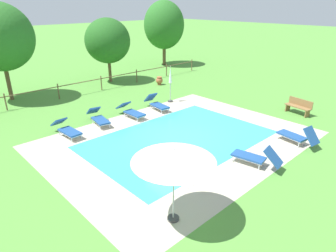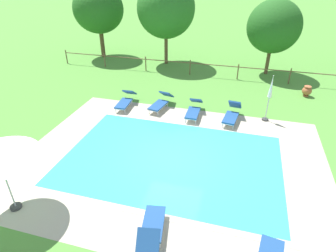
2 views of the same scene
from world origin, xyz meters
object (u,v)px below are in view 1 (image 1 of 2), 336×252
object	(u,v)px
sun_lounger_north_near_steps	(157,103)
sun_lounger_north_mid	(255,157)
sun_lounger_north_end	(67,129)
sun_lounger_south_near_corner	(131,111)
sun_lounger_north_far	(98,117)
patio_umbrella_open_foreground	(174,156)
tree_far_west	(164,25)
sun_lounger_south_mid	(297,136)
tree_centre	(108,41)
terracotta_urn_near_fence	(159,80)
patio_umbrella_closed_row_west	(170,80)
wooden_bench_lawn_side	(299,106)

from	to	relation	value
sun_lounger_north_near_steps	sun_lounger_north_mid	distance (m)	7.84
sun_lounger_north_near_steps	sun_lounger_north_end	bearing A→B (deg)	178.87
sun_lounger_south_near_corner	sun_lounger_north_far	bearing A→B (deg)	168.94
patio_umbrella_open_foreground	tree_far_west	xyz separation A→B (m)	(15.93, 17.65, 1.76)
sun_lounger_south_mid	tree_centre	bearing A→B (deg)	88.96
sun_lounger_south_mid	terracotta_urn_near_fence	world-z (taller)	sun_lounger_south_mid
sun_lounger_south_near_corner	terracotta_urn_near_fence	distance (m)	7.28
patio_umbrella_closed_row_west	patio_umbrella_open_foreground	bearing A→B (deg)	-133.35
sun_lounger_north_near_steps	tree_far_west	world-z (taller)	tree_far_west
patio_umbrella_closed_row_west	wooden_bench_lawn_side	xyz separation A→B (m)	(3.85, -6.72, -1.00)
wooden_bench_lawn_side	tree_far_west	size ratio (longest dim) A/B	0.25
sun_lounger_north_end	patio_umbrella_open_foreground	distance (m)	8.07
tree_centre	terracotta_urn_near_fence	bearing A→B (deg)	-58.04
sun_lounger_north_far	sun_lounger_north_end	xyz separation A→B (m)	(-1.92, -0.28, -0.00)
tree_far_west	tree_centre	xyz separation A→B (m)	(-7.94, -2.11, -0.69)
patio_umbrella_closed_row_west	terracotta_urn_near_fence	world-z (taller)	patio_umbrella_closed_row_west
sun_lounger_north_end	sun_lounger_south_mid	size ratio (longest dim) A/B	1.07
patio_umbrella_open_foreground	tree_far_west	distance (m)	23.84
sun_lounger_north_mid	sun_lounger_north_end	world-z (taller)	sun_lounger_north_mid
tree_far_west	patio_umbrella_open_foreground	bearing A→B (deg)	-132.07
sun_lounger_north_end	tree_far_west	world-z (taller)	tree_far_west
sun_lounger_south_near_corner	wooden_bench_lawn_side	xyz separation A→B (m)	(7.39, -6.20, 0.10)
tree_far_west	patio_umbrella_closed_row_west	bearing A→B (deg)	-130.90
patio_umbrella_open_foreground	sun_lounger_south_mid	bearing A→B (deg)	-1.38
sun_lounger_north_mid	sun_lounger_north_far	size ratio (longest dim) A/B	0.97
sun_lounger_north_mid	sun_lounger_south_mid	distance (m)	3.13
sun_lounger_south_near_corner	tree_far_west	distance (m)	15.70
sun_lounger_south_mid	patio_umbrella_closed_row_west	world-z (taller)	patio_umbrella_closed_row_west
sun_lounger_north_far	tree_centre	bearing A→B (deg)	52.95
tree_far_west	terracotta_urn_near_fence	bearing A→B (deg)	-135.46
patio_umbrella_open_foreground	tree_centre	bearing A→B (deg)	62.79
sun_lounger_north_far	sun_lounger_south_mid	bearing A→B (deg)	-57.45
tree_centre	sun_lounger_north_mid	bearing A→B (deg)	-102.41
terracotta_urn_near_fence	tree_centre	distance (m)	5.06
patio_umbrella_open_foreground	tree_far_west	size ratio (longest dim) A/B	0.38
sun_lounger_north_near_steps	patio_umbrella_open_foreground	distance (m)	10.06
sun_lounger_north_end	patio_umbrella_open_foreground	world-z (taller)	patio_umbrella_open_foreground
sun_lounger_north_near_steps	sun_lounger_south_mid	distance (m)	8.07
sun_lounger_north_near_steps	sun_lounger_north_far	xyz separation A→B (m)	(-3.79, 0.39, -0.01)
sun_lounger_north_far	tree_centre	distance (m)	9.71
sun_lounger_north_end	sun_lounger_south_mid	xyz separation A→B (m)	(7.23, -8.04, 0.03)
sun_lounger_north_mid	sun_lounger_south_near_corner	world-z (taller)	sun_lounger_north_mid
patio_umbrella_closed_row_west	tree_centre	distance (m)	7.47
wooden_bench_lawn_side	tree_centre	xyz separation A→B (m)	(-3.67, 13.98, 2.76)
sun_lounger_south_near_corner	sun_lounger_south_mid	xyz separation A→B (m)	(3.43, -7.95, 0.03)
sun_lounger_south_near_corner	sun_lounger_south_mid	distance (m)	8.66
sun_lounger_north_end	wooden_bench_lawn_side	xyz separation A→B (m)	(11.19, -6.29, 0.10)
sun_lounger_north_far	sun_lounger_north_mid	bearing A→B (deg)	-74.83
sun_lounger_south_mid	sun_lounger_north_end	bearing A→B (deg)	131.98
patio_umbrella_open_foreground	wooden_bench_lawn_side	distance (m)	11.89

